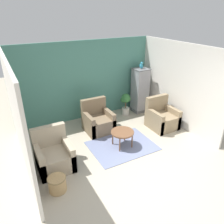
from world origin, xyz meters
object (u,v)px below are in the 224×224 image
object	(u,v)px
armchair_left	(54,156)
birdcage	(140,91)
coffee_table	(122,133)
potted_plant	(126,102)
parrot	(141,65)
armchair_middle	(98,121)
armchair_right	(162,118)
wicker_basket	(57,184)

from	to	relation	value
armchair_left	birdcage	bearing A→B (deg)	25.22
coffee_table	potted_plant	bearing A→B (deg)	55.83
birdcage	parrot	bearing A→B (deg)	90.00
parrot	armchair_left	bearing A→B (deg)	-154.76
armchair_left	armchair_middle	xyz separation A→B (m)	(1.61, 1.07, 0.00)
coffee_table	armchair_right	world-z (taller)	armchair_right
armchair_left	armchair_right	distance (m)	3.45
parrot	wicker_basket	world-z (taller)	parrot
armchair_middle	wicker_basket	bearing A→B (deg)	-133.98
potted_plant	armchair_middle	bearing A→B (deg)	-157.41
armchair_right	armchair_middle	size ratio (longest dim) A/B	1.00
birdcage	potted_plant	bearing A→B (deg)	-174.82
parrot	wicker_basket	bearing A→B (deg)	-146.61
armchair_right	armchair_middle	distance (m)	1.97
armchair_right	potted_plant	size ratio (longest dim) A/B	1.23
parrot	wicker_basket	size ratio (longest dim) A/B	0.62
armchair_middle	parrot	distance (m)	2.43
armchair_right	wicker_basket	distance (m)	3.75
armchair_right	birdcage	world-z (taller)	birdcage
coffee_table	birdcage	xyz separation A→B (m)	(1.72, 1.69, 0.36)
coffee_table	wicker_basket	size ratio (longest dim) A/B	1.64
armchair_left	armchair_right	xyz separation A→B (m)	(3.44, 0.31, 0.00)
coffee_table	parrot	xyz separation A→B (m)	(1.72, 1.69, 1.25)
parrot	potted_plant	world-z (taller)	parrot
armchair_left	parrot	bearing A→B (deg)	25.24
armchair_middle	potted_plant	world-z (taller)	armchair_middle
armchair_right	armchair_middle	world-z (taller)	same
birdcage	parrot	world-z (taller)	parrot
birdcage	potted_plant	distance (m)	0.69
parrot	potted_plant	size ratio (longest dim) A/B	0.30
coffee_table	armchair_left	xyz separation A→B (m)	(-1.82, 0.02, -0.10)
potted_plant	wicker_basket	distance (m)	3.90
parrot	potted_plant	distance (m)	1.34
coffee_table	wicker_basket	bearing A→B (deg)	-159.30
armchair_left	birdcage	world-z (taller)	birdcage
armchair_right	potted_plant	distance (m)	1.40
coffee_table	potted_plant	distance (m)	1.97
wicker_basket	armchair_right	bearing A→B (deg)	16.73
armchair_left	armchair_middle	bearing A→B (deg)	33.44
armchair_left	parrot	size ratio (longest dim) A/B	4.06
parrot	potted_plant	bearing A→B (deg)	-174.64
armchair_left	potted_plant	xyz separation A→B (m)	(2.93, 1.61, 0.16)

